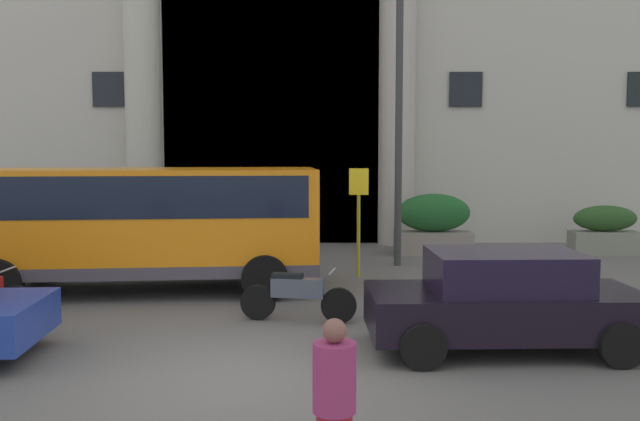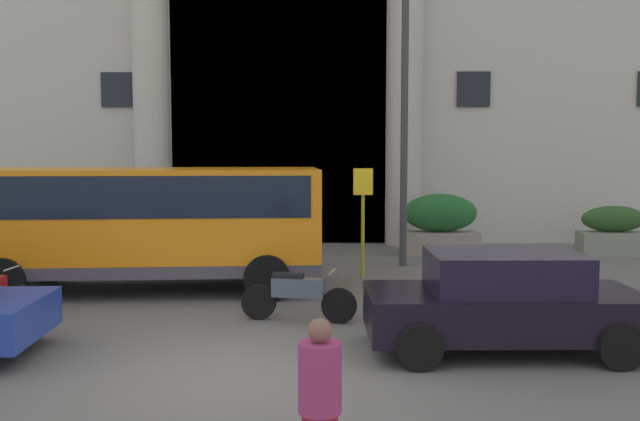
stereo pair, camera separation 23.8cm
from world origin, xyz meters
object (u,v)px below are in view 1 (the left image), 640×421
object	(u,v)px
orange_minibus	(146,217)
hedge_planter_entrance_right	(437,225)
scooter_by_planter	(299,295)
bus_stop_sign	(362,210)
hedge_planter_far_east	(609,231)
pedestrian_woman_with_bag	(338,410)
parked_estate_mid	(508,301)
hedge_planter_far_west	(153,231)
lamppost_plaza_centre	(403,84)

from	to	relation	value
orange_minibus	hedge_planter_entrance_right	distance (m)	8.56
hedge_planter_entrance_right	scooter_by_planter	bearing A→B (deg)	-114.98
hedge_planter_entrance_right	bus_stop_sign	bearing A→B (deg)	-122.94
hedge_planter_entrance_right	hedge_planter_far_east	distance (m)	4.78
hedge_planter_far_east	scooter_by_planter	xyz separation A→B (m)	(-8.36, -7.67, -0.20)
hedge_planter_far_east	bus_stop_sign	bearing A→B (deg)	-153.63
bus_stop_sign	hedge_planter_entrance_right	bearing A→B (deg)	57.06
pedestrian_woman_with_bag	parked_estate_mid	bearing A→B (deg)	14.85
orange_minibus	hedge_planter_far_west	size ratio (longest dim) A/B	3.62
parked_estate_mid	hedge_planter_entrance_right	bearing A→B (deg)	85.24
hedge_planter_far_west	lamppost_plaza_centre	size ratio (longest dim) A/B	0.26
bus_stop_sign	hedge_planter_entrance_right	xyz separation A→B (m)	(2.29, 3.53, -0.73)
scooter_by_planter	parked_estate_mid	bearing A→B (deg)	-18.98
orange_minibus	pedestrian_woman_with_bag	size ratio (longest dim) A/B	4.72
hedge_planter_entrance_right	lamppost_plaza_centre	xyz separation A→B (m)	(-1.21, -1.94, 3.70)
hedge_planter_far_east	lamppost_plaza_centre	xyz separation A→B (m)	(-5.99, -1.91, 3.86)
parked_estate_mid	hedge_planter_far_east	bearing A→B (deg)	58.93
hedge_planter_far_west	lamppost_plaza_centre	world-z (taller)	lamppost_plaza_centre
parked_estate_mid	hedge_planter_far_west	bearing A→B (deg)	126.27
parked_estate_mid	pedestrian_woman_with_bag	world-z (taller)	pedestrian_woman_with_bag
hedge_planter_far_west	scooter_by_planter	size ratio (longest dim) A/B	1.01
orange_minibus	lamppost_plaza_centre	distance (m)	7.10
pedestrian_woman_with_bag	lamppost_plaza_centre	bearing A→B (deg)	36.36
hedge_planter_far_west	parked_estate_mid	xyz separation A→B (m)	(7.46, -9.56, 0.11)
orange_minibus	lamppost_plaza_centre	world-z (taller)	lamppost_plaza_centre
scooter_by_planter	pedestrian_woman_with_bag	size ratio (longest dim) A/B	1.29
orange_minibus	pedestrian_woman_with_bag	bearing A→B (deg)	-71.84
bus_stop_sign	hedge_planter_far_east	world-z (taller)	bus_stop_sign
lamppost_plaza_centre	hedge_planter_entrance_right	bearing A→B (deg)	58.04
hedge_planter_far_east	hedge_planter_far_west	bearing A→B (deg)	179.19
hedge_planter_far_west	pedestrian_woman_with_bag	distance (m)	14.75
scooter_by_planter	hedge_planter_far_east	bearing A→B (deg)	52.63
scooter_by_planter	pedestrian_woman_with_bag	xyz separation A→B (m)	(0.54, -6.06, 0.31)
orange_minibus	bus_stop_sign	xyz separation A→B (m)	(4.50, 1.63, 0.02)
hedge_planter_far_west	lamppost_plaza_centre	distance (m)	8.07
hedge_planter_entrance_right	hedge_planter_far_west	world-z (taller)	hedge_planter_entrance_right
bus_stop_sign	hedge_planter_far_east	size ratio (longest dim) A/B	1.34
orange_minibus	hedge_planter_far_west	xyz separation A→B (m)	(-1.17, 5.31, -0.90)
parked_estate_mid	pedestrian_woman_with_bag	xyz separation A→B (m)	(-2.55, -4.35, 0.03)
hedge_planter_entrance_right	parked_estate_mid	distance (m)	9.42
hedge_planter_far_west	lamppost_plaza_centre	bearing A→B (deg)	-17.24
hedge_planter_entrance_right	pedestrian_woman_with_bag	bearing A→B (deg)	-102.49
bus_stop_sign	parked_estate_mid	bearing A→B (deg)	-73.12
bus_stop_sign	hedge_planter_far_west	xyz separation A→B (m)	(-5.68, 3.68, -0.92)
hedge_planter_far_west	parked_estate_mid	bearing A→B (deg)	-52.03
pedestrian_woman_with_bag	lamppost_plaza_centre	size ratio (longest dim) A/B	0.20
hedge_planter_far_east	lamppost_plaza_centre	bearing A→B (deg)	-162.27
hedge_planter_far_east	pedestrian_woman_with_bag	world-z (taller)	pedestrian_woman_with_bag
scooter_by_planter	hedge_planter_entrance_right	bearing A→B (deg)	75.14
hedge_planter_entrance_right	pedestrian_woman_with_bag	xyz separation A→B (m)	(-3.05, -13.75, -0.05)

